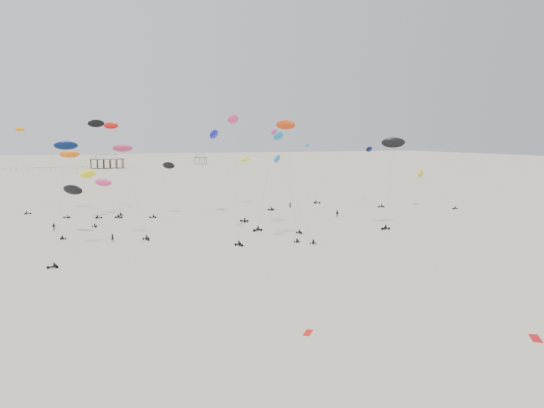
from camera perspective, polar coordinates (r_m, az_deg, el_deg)
name	(u,v)px	position (r m, az deg, el deg)	size (l,w,h in m)	color
ground_plane	(167,189)	(215.99, -11.25, 1.64)	(900.00, 900.00, 0.00)	beige
pavilion_main	(107,162)	(362.83, -17.33, 4.34)	(21.00, 13.00, 9.80)	brown
pavilion_small	(200,160)	(404.20, -7.73, 4.76)	(9.00, 7.00, 8.00)	brown
pier_fence	(19,169)	(362.40, -25.54, 3.41)	(80.20, 0.20, 1.50)	black
rig_0	(281,150)	(117.21, 1.03, 5.88)	(4.80, 10.74, 22.07)	black
rig_1	(288,184)	(102.17, 1.74, 2.19)	(8.68, 7.00, 17.47)	black
rig_2	(165,175)	(140.82, -11.39, 3.03)	(7.84, 6.28, 14.27)	black
rig_3	(130,177)	(109.21, -14.99, 2.84)	(6.78, 5.03, 19.32)	black
rig_4	(88,179)	(138.99, -19.14, 2.56)	(4.93, 16.77, 16.76)	black
rig_5	(255,179)	(155.42, -1.79, 2.69)	(6.14, 17.23, 19.20)	black
rig_6	(106,188)	(145.73, -17.45, 1.65)	(6.77, 11.25, 11.05)	black
rig_7	(312,176)	(167.51, 4.37, 3.05)	(3.30, 10.91, 18.79)	black
rig_8	(72,194)	(118.50, -20.73, 1.01)	(5.86, 8.40, 11.10)	black
rig_9	(372,164)	(165.58, 10.75, 4.20)	(5.74, 13.77, 19.30)	black
rig_10	(69,159)	(156.79, -20.97, 4.50)	(5.77, 17.26, 20.54)	black
rig_11	(23,164)	(160.43, -25.22, 3.93)	(3.74, 11.58, 23.80)	black
rig_12	(267,173)	(118.32, -0.57, 3.30)	(8.58, 7.00, 22.57)	black
rig_13	(392,157)	(121.74, 12.77, 4.91)	(6.68, 4.27, 20.62)	black
rig_14	(96,139)	(142.37, -18.37, 6.62)	(4.75, 5.14, 25.03)	black
rig_15	(218,145)	(137.43, -5.84, 6.28)	(7.19, 17.76, 24.16)	black
rig_16	(288,144)	(102.40, 1.68, 6.43)	(4.96, 4.58, 23.97)	black
rig_17	(424,177)	(162.30, 16.06, 2.77)	(8.97, 11.83, 13.26)	black
rig_18	(113,145)	(150.07, -16.72, 6.09)	(4.31, 11.52, 24.82)	black
rig_19	(63,170)	(97.61, -21.54, 3.46)	(5.98, 13.01, 21.17)	black
rig_20	(234,144)	(108.33, -4.07, 6.51)	(5.76, 14.85, 26.07)	black
spectator_0	(113,242)	(109.69, -16.78, -3.90)	(0.70, 0.48, 1.91)	black
spectator_1	(337,217)	(137.90, 7.04, -1.40)	(1.04, 0.60, 2.12)	black
spectator_2	(54,231)	(126.70, -22.40, -2.67)	(1.18, 0.63, 1.99)	black
spectator_3	(290,208)	(153.92, 1.96, -0.45)	(0.75, 0.51, 2.06)	black
grounded_kite_a	(536,339)	(62.40, 26.50, -12.84)	(2.20, 0.90, 0.08)	#BA0B13
grounded_kite_b	(308,333)	(57.81, 3.89, -13.67)	(1.80, 0.70, 0.07)	red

